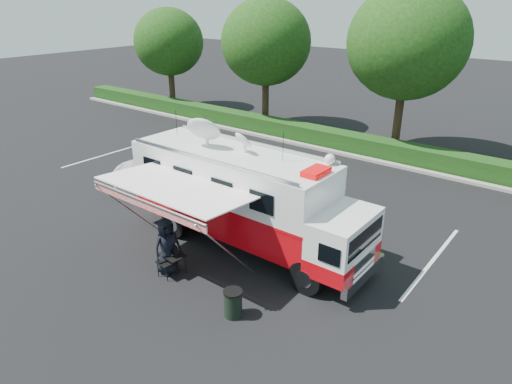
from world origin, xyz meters
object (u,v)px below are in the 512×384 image
white_suv (172,180)px  folding_table (173,256)px  trash_bin (233,303)px  command_truck (245,198)px

white_suv → folding_table: 8.13m
white_suv → trash_bin: size_ratio=7.28×
white_suv → trash_bin: white_suv is taller
command_truck → trash_bin: (2.18, -3.20, -1.42)m
command_truck → white_suv: bearing=158.6°
command_truck → white_suv: (-6.73, 2.63, -1.82)m
command_truck → white_suv: size_ratio=1.51×
white_suv → folding_table: (6.04, -5.40, 0.63)m
folding_table → command_truck: bearing=76.0°
trash_bin → folding_table: bearing=171.5°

